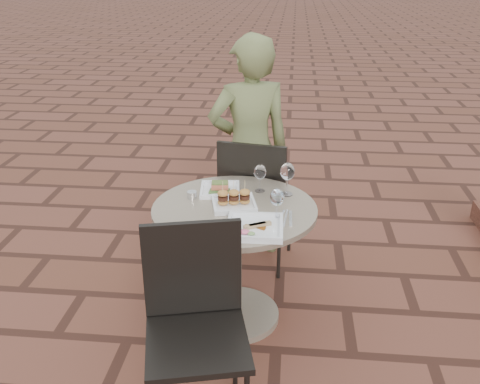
# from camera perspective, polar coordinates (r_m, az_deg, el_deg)

# --- Properties ---
(ground) EXTENTS (60.00, 60.00, 0.00)m
(ground) POSITION_cam_1_polar(r_m,az_deg,el_deg) (3.06, 3.83, -16.47)
(ground) COLOR brown
(ground) RESTS_ON ground
(cafe_table) EXTENTS (0.90, 0.90, 0.73)m
(cafe_table) POSITION_cam_1_polar(r_m,az_deg,el_deg) (3.02, -0.57, -5.82)
(cafe_table) COLOR gray
(cafe_table) RESTS_ON ground
(chair_far) EXTENTS (0.51, 0.51, 0.93)m
(chair_far) POSITION_cam_1_polar(r_m,az_deg,el_deg) (3.50, 1.62, -0.25)
(chair_far) COLOR black
(chair_far) RESTS_ON ground
(chair_near) EXTENTS (0.53, 0.53, 0.93)m
(chair_near) POSITION_cam_1_polar(r_m,az_deg,el_deg) (2.42, -4.82, -12.43)
(chair_near) COLOR black
(chair_near) RESTS_ON ground
(diner) EXTENTS (0.66, 0.54, 1.55)m
(diner) POSITION_cam_1_polar(r_m,az_deg,el_deg) (3.63, 1.01, 4.50)
(diner) COLOR #5B6336
(diner) RESTS_ON ground
(plate_salmon) EXTENTS (0.25, 0.25, 0.06)m
(plate_salmon) POSITION_cam_1_polar(r_m,az_deg,el_deg) (3.09, -2.15, 0.32)
(plate_salmon) COLOR white
(plate_salmon) RESTS_ON cafe_table
(plate_sliders) EXTENTS (0.28, 0.28, 0.15)m
(plate_sliders) POSITION_cam_1_polar(r_m,az_deg,el_deg) (2.90, -0.66, -0.91)
(plate_sliders) COLOR white
(plate_sliders) RESTS_ON cafe_table
(plate_tuna) EXTENTS (0.29, 0.29, 0.03)m
(plate_tuna) POSITION_cam_1_polar(r_m,az_deg,el_deg) (2.66, 1.57, -3.74)
(plate_tuna) COLOR white
(plate_tuna) RESTS_ON cafe_table
(wine_glass_right) EXTENTS (0.07, 0.07, 0.17)m
(wine_glass_right) POSITION_cam_1_polar(r_m,az_deg,el_deg) (2.72, 3.98, -0.67)
(wine_glass_right) COLOR white
(wine_glass_right) RESTS_ON cafe_table
(wine_glass_mid) EXTENTS (0.07, 0.07, 0.16)m
(wine_glass_mid) POSITION_cam_1_polar(r_m,az_deg,el_deg) (3.06, 2.16, 2.07)
(wine_glass_mid) COLOR white
(wine_glass_mid) RESTS_ON cafe_table
(wine_glass_far) EXTENTS (0.08, 0.08, 0.19)m
(wine_glass_far) POSITION_cam_1_polar(r_m,az_deg,el_deg) (3.01, 5.09, 2.10)
(wine_glass_far) COLOR white
(wine_glass_far) RESTS_ON cafe_table
(steel_ramekin) EXTENTS (0.07, 0.07, 0.04)m
(steel_ramekin) POSITION_cam_1_polar(r_m,az_deg,el_deg) (3.01, -5.15, -0.31)
(steel_ramekin) COLOR silver
(steel_ramekin) RESTS_ON cafe_table
(cutlery_set) EXTENTS (0.10, 0.22, 0.00)m
(cutlery_set) POSITION_cam_1_polar(r_m,az_deg,el_deg) (2.79, 4.87, -2.81)
(cutlery_set) COLOR silver
(cutlery_set) RESTS_ON cafe_table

